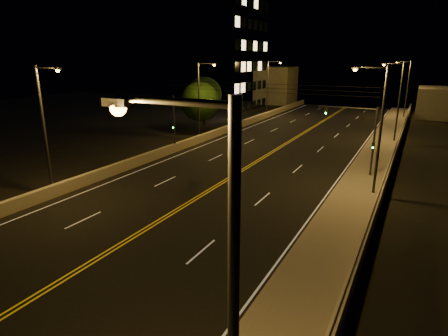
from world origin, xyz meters
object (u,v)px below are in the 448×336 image
at_px(streetlight_0, 220,334).
at_px(tree_1, 204,95).
at_px(streetlight_6, 269,85).
at_px(streetlight_4, 46,124).
at_px(streetlight_3, 406,86).
at_px(streetlight_5, 201,97).
at_px(tree_0, 200,102).
at_px(streetlight_2, 397,98).
at_px(traffic_signal_right, 363,133).
at_px(building_tower, 193,37).
at_px(traffic_signal_left, 181,118).
at_px(streetlight_1, 377,124).

xyz_separation_m(streetlight_0, tree_1, (-27.49, 46.18, -0.90)).
xyz_separation_m(streetlight_6, tree_1, (-6.02, -12.23, -0.90)).
xyz_separation_m(streetlight_4, streetlight_6, (0.00, 45.22, 0.00)).
distance_m(streetlight_0, streetlight_3, 68.15).
bearing_deg(streetlight_5, streetlight_4, -90.00).
bearing_deg(tree_0, tree_1, 116.01).
bearing_deg(streetlight_2, streetlight_3, 90.00).
height_order(traffic_signal_right, building_tower, building_tower).
relative_size(streetlight_0, traffic_signal_left, 1.55).
xyz_separation_m(streetlight_1, streetlight_2, (0.00, 21.22, 0.00)).
bearing_deg(streetlight_5, tree_0, 122.67).
relative_size(streetlight_1, traffic_signal_left, 1.55).
distance_m(streetlight_2, streetlight_6, 24.95).
relative_size(streetlight_0, streetlight_3, 1.00).
bearing_deg(tree_1, streetlight_3, 38.63).
bearing_deg(traffic_signal_right, building_tower, 141.10).
distance_m(streetlight_6, tree_1, 13.66).
xyz_separation_m(streetlight_3, traffic_signal_left, (-20.35, -39.05, -1.64)).
relative_size(traffic_signal_left, building_tower, 0.22).
distance_m(streetlight_5, tree_0, 4.95).
distance_m(streetlight_0, streetlight_5, 41.16).
height_order(streetlight_6, traffic_signal_left, streetlight_6).
bearing_deg(building_tower, streetlight_6, 5.04).
height_order(streetlight_3, tree_1, streetlight_3).
height_order(streetlight_0, streetlight_3, same).
relative_size(streetlight_2, tree_1, 1.31).
bearing_deg(streetlight_6, tree_1, -116.21).
relative_size(streetlight_6, tree_0, 1.36).
height_order(streetlight_3, building_tower, building_tower).
distance_m(streetlight_0, traffic_signal_right, 29.18).
height_order(streetlight_0, tree_1, streetlight_0).
distance_m(streetlight_1, streetlight_4, 24.26).
bearing_deg(tree_0, building_tower, 124.13).
bearing_deg(tree_1, traffic_signal_left, -67.31).
bearing_deg(streetlight_3, streetlight_5, -123.02).
bearing_deg(streetlight_1, tree_0, 148.60).
bearing_deg(building_tower, streetlight_1, -42.00).
distance_m(streetlight_0, streetlight_2, 45.70).
xyz_separation_m(streetlight_0, streetlight_4, (-21.47, 13.19, 0.00)).
bearing_deg(streetlight_1, traffic_signal_right, 108.22).
height_order(streetlight_0, streetlight_6, same).
bearing_deg(traffic_signal_left, streetlight_2, 39.21).
xyz_separation_m(streetlight_0, traffic_signal_left, (-20.35, 29.10, -1.64)).
bearing_deg(tree_1, streetlight_1, -38.28).
xyz_separation_m(streetlight_1, tree_0, (-24.08, 14.70, -1.09)).
distance_m(streetlight_1, traffic_signal_left, 20.93).
height_order(streetlight_1, streetlight_2, same).
bearing_deg(building_tower, streetlight_5, -56.14).
bearing_deg(streetlight_4, streetlight_3, 68.66).
distance_m(streetlight_1, traffic_signal_right, 5.13).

